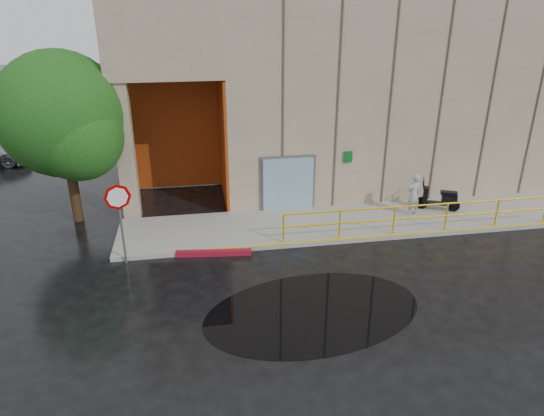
# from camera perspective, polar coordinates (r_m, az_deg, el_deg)

# --- Properties ---
(ground) EXTENTS (120.00, 120.00, 0.00)m
(ground) POSITION_cam_1_polar(r_m,az_deg,el_deg) (13.53, 6.00, -10.44)
(ground) COLOR black
(ground) RESTS_ON ground
(sidewalk) EXTENTS (20.00, 3.00, 0.15)m
(sidewalk) POSITION_cam_1_polar(r_m,az_deg,el_deg) (18.48, 14.36, -1.22)
(sidewalk) COLOR #99968B
(sidewalk) RESTS_ON ground
(building) EXTENTS (20.00, 10.17, 8.00)m
(building) POSITION_cam_1_polar(r_m,az_deg,el_deg) (23.59, 11.59, 14.67)
(building) COLOR gray
(building) RESTS_ON ground
(guardrail) EXTENTS (9.56, 0.06, 1.03)m
(guardrail) POSITION_cam_1_polar(r_m,az_deg,el_deg) (17.24, 17.05, -1.13)
(guardrail) COLOR #DFB20B
(guardrail) RESTS_ON sidewalk
(person) EXTENTS (0.67, 0.54, 1.58)m
(person) POSITION_cam_1_polar(r_m,az_deg,el_deg) (18.54, 16.31, 1.53)
(person) COLOR #A2A3A7
(person) RESTS_ON sidewalk
(scooter) EXTENTS (1.64, 1.10, 1.24)m
(scooter) POSITION_cam_1_polar(r_m,az_deg,el_deg) (19.27, 19.14, 1.75)
(scooter) COLOR black
(scooter) RESTS_ON sidewalk
(stop_sign) EXTENTS (0.76, 0.26, 2.59)m
(stop_sign) POSITION_cam_1_polar(r_m,az_deg,el_deg) (14.95, -17.56, 0.12)
(stop_sign) COLOR slate
(stop_sign) RESTS_ON ground
(red_curb) EXTENTS (2.40, 0.45, 0.18)m
(red_curb) POSITION_cam_1_polar(r_m,az_deg,el_deg) (15.59, -6.87, -5.27)
(red_curb) COLOR maroon
(red_curb) RESTS_ON ground
(puddle) EXTENTS (6.31, 4.44, 0.01)m
(puddle) POSITION_cam_1_polar(r_m,az_deg,el_deg) (12.98, 4.89, -11.98)
(puddle) COLOR black
(puddle) RESTS_ON ground
(tree_near) EXTENTS (4.30, 4.30, 6.10)m
(tree_near) POSITION_cam_1_polar(r_m,az_deg,el_deg) (18.07, -23.14, 9.50)
(tree_near) COLOR #311F10
(tree_near) RESTS_ON ground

